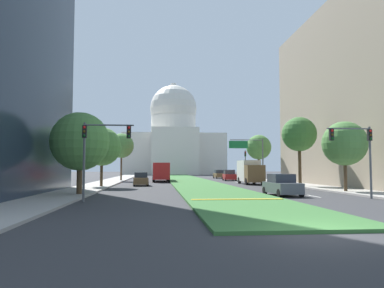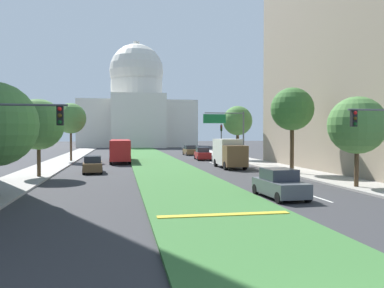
{
  "view_description": "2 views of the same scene",
  "coord_description": "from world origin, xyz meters",
  "px_view_note": "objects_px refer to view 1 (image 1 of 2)",
  "views": [
    {
      "loc": [
        -5.26,
        -12.2,
        2.26
      ],
      "look_at": [
        -0.9,
        34.35,
        5.22
      ],
      "focal_mm": 34.6,
      "sensor_mm": 36.0,
      "label": 1
    },
    {
      "loc": [
        -4.58,
        -5.18,
        3.84
      ],
      "look_at": [
        1.64,
        29.17,
        2.88
      ],
      "focal_mm": 36.76,
      "sensor_mm": 36.0,
      "label": 2
    }
  ],
  "objects_px": {
    "sedan_lead_stopped": "(282,185)",
    "city_bus": "(161,170)",
    "street_tree_right_mid": "(299,135)",
    "street_tree_left_far": "(121,146)",
    "traffic_light_near_right": "(359,146)",
    "traffic_light_far_right": "(245,161)",
    "sedan_midblock": "(141,179)",
    "box_truck_delivery": "(250,172)",
    "street_tree_right_near": "(345,144)",
    "sedan_distant": "(229,176)",
    "sedan_very_far": "(160,174)",
    "traffic_light_near_left": "(97,144)",
    "sedan_far_horizon": "(219,174)",
    "street_tree_left_mid": "(102,147)",
    "street_tree_right_far": "(259,147)",
    "overhead_guide_sign": "(250,151)",
    "capitol_building": "(173,140)",
    "street_tree_left_near": "(80,142)"
  },
  "relations": [
    {
      "from": "sedan_lead_stopped",
      "to": "city_bus",
      "type": "bearing_deg",
      "value": 106.84
    },
    {
      "from": "street_tree_left_near",
      "to": "box_truck_delivery",
      "type": "relative_size",
      "value": 1.04
    },
    {
      "from": "traffic_light_near_right",
      "to": "street_tree_right_near",
      "type": "relative_size",
      "value": 0.81
    },
    {
      "from": "street_tree_right_mid",
      "to": "street_tree_left_far",
      "type": "xyz_separation_m",
      "value": [
        -22.3,
        20.56,
        -0.23
      ]
    },
    {
      "from": "traffic_light_far_right",
      "to": "sedan_far_horizon",
      "type": "bearing_deg",
      "value": 103.48
    },
    {
      "from": "sedan_far_horizon",
      "to": "sedan_distant",
      "type": "bearing_deg",
      "value": -91.7
    },
    {
      "from": "street_tree_left_mid",
      "to": "sedan_lead_stopped",
      "type": "bearing_deg",
      "value": -39.74
    },
    {
      "from": "street_tree_left_mid",
      "to": "sedan_distant",
      "type": "distance_m",
      "value": 27.41
    },
    {
      "from": "sedan_lead_stopped",
      "to": "street_tree_right_mid",
      "type": "bearing_deg",
      "value": 62.64
    },
    {
      "from": "traffic_light_far_right",
      "to": "sedan_very_far",
      "type": "bearing_deg",
      "value": 122.22
    },
    {
      "from": "street_tree_right_near",
      "to": "street_tree_left_near",
      "type": "bearing_deg",
      "value": -176.59
    },
    {
      "from": "traffic_light_near_left",
      "to": "sedan_lead_stopped",
      "type": "distance_m",
      "value": 14.79
    },
    {
      "from": "street_tree_right_mid",
      "to": "box_truck_delivery",
      "type": "relative_size",
      "value": 1.26
    },
    {
      "from": "traffic_light_near_right",
      "to": "traffic_light_far_right",
      "type": "height_order",
      "value": "same"
    },
    {
      "from": "traffic_light_far_right",
      "to": "sedan_distant",
      "type": "distance_m",
      "value": 4.1
    },
    {
      "from": "sedan_lead_stopped",
      "to": "box_truck_delivery",
      "type": "xyz_separation_m",
      "value": [
        2.51,
        20.03,
        0.87
      ]
    },
    {
      "from": "traffic_light_far_right",
      "to": "street_tree_right_near",
      "type": "height_order",
      "value": "street_tree_right_near"
    },
    {
      "from": "street_tree_left_near",
      "to": "street_tree_right_far",
      "type": "xyz_separation_m",
      "value": [
        23.02,
        29.87,
        1.25
      ]
    },
    {
      "from": "street_tree_left_mid",
      "to": "street_tree_right_far",
      "type": "height_order",
      "value": "street_tree_right_far"
    },
    {
      "from": "sedan_distant",
      "to": "street_tree_left_far",
      "type": "bearing_deg",
      "value": -178.78
    },
    {
      "from": "overhead_guide_sign",
      "to": "sedan_lead_stopped",
      "type": "xyz_separation_m",
      "value": [
        -3.7,
        -24.42,
        -3.81
      ]
    },
    {
      "from": "traffic_light_far_right",
      "to": "street_tree_right_near",
      "type": "xyz_separation_m",
      "value": [
        1.43,
        -31.73,
        1.07
      ]
    },
    {
      "from": "traffic_light_near_right",
      "to": "box_truck_delivery",
      "type": "bearing_deg",
      "value": 94.87
    },
    {
      "from": "sedan_midblock",
      "to": "box_truck_delivery",
      "type": "distance_m",
      "value": 14.77
    },
    {
      "from": "street_tree_right_near",
      "to": "street_tree_right_far",
      "type": "bearing_deg",
      "value": 89.81
    },
    {
      "from": "sedan_far_horizon",
      "to": "traffic_light_near_right",
      "type": "bearing_deg",
      "value": -87.84
    },
    {
      "from": "street_tree_right_far",
      "to": "sedan_lead_stopped",
      "type": "relative_size",
      "value": 1.77
    },
    {
      "from": "street_tree_right_near",
      "to": "street_tree_left_mid",
      "type": "relative_size",
      "value": 0.94
    },
    {
      "from": "sedan_distant",
      "to": "box_truck_delivery",
      "type": "distance_m",
      "value": 13.36
    },
    {
      "from": "capitol_building",
      "to": "street_tree_right_near",
      "type": "relative_size",
      "value": 5.05
    },
    {
      "from": "sedan_distant",
      "to": "sedan_very_far",
      "type": "bearing_deg",
      "value": 115.38
    },
    {
      "from": "street_tree_right_near",
      "to": "box_truck_delivery",
      "type": "distance_m",
      "value": 17.98
    },
    {
      "from": "traffic_light_near_right",
      "to": "city_bus",
      "type": "distance_m",
      "value": 37.18
    },
    {
      "from": "street_tree_right_far",
      "to": "sedan_far_horizon",
      "type": "height_order",
      "value": "street_tree_right_far"
    },
    {
      "from": "sedan_midblock",
      "to": "traffic_light_far_right",
      "type": "bearing_deg",
      "value": 44.88
    },
    {
      "from": "street_tree_left_mid",
      "to": "sedan_far_horizon",
      "type": "relative_size",
      "value": 1.62
    },
    {
      "from": "traffic_light_near_left",
      "to": "overhead_guide_sign",
      "type": "relative_size",
      "value": 0.8
    },
    {
      "from": "traffic_light_far_right",
      "to": "sedan_very_far",
      "type": "distance_m",
      "value": 27.58
    },
    {
      "from": "street_tree_right_mid",
      "to": "street_tree_right_far",
      "type": "relative_size",
      "value": 1.05
    },
    {
      "from": "sedan_lead_stopped",
      "to": "city_bus",
      "type": "height_order",
      "value": "city_bus"
    },
    {
      "from": "traffic_light_far_right",
      "to": "street_tree_left_near",
      "type": "distance_m",
      "value": 39.47
    },
    {
      "from": "street_tree_left_far",
      "to": "sedan_distant",
      "type": "bearing_deg",
      "value": 1.22
    },
    {
      "from": "traffic_light_near_left",
      "to": "street_tree_right_mid",
      "type": "distance_m",
      "value": 26.31
    },
    {
      "from": "sedan_far_horizon",
      "to": "sedan_very_far",
      "type": "distance_m",
      "value": 16.88
    },
    {
      "from": "traffic_light_near_left",
      "to": "sedan_midblock",
      "type": "distance_m",
      "value": 21.73
    },
    {
      "from": "traffic_light_near_left",
      "to": "street_tree_left_mid",
      "type": "relative_size",
      "value": 0.77
    },
    {
      "from": "sedan_distant",
      "to": "sedan_far_horizon",
      "type": "xyz_separation_m",
      "value": [
        0.37,
        12.44,
        -0.04
      ]
    },
    {
      "from": "traffic_light_near_right",
      "to": "city_bus",
      "type": "height_order",
      "value": "traffic_light_near_right"
    },
    {
      "from": "traffic_light_near_left",
      "to": "street_tree_right_mid",
      "type": "bearing_deg",
      "value": 39.29
    },
    {
      "from": "street_tree_right_near",
      "to": "sedan_far_horizon",
      "type": "xyz_separation_m",
      "value": [
        -4.14,
        43.02,
        -3.57
      ]
    }
  ]
}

